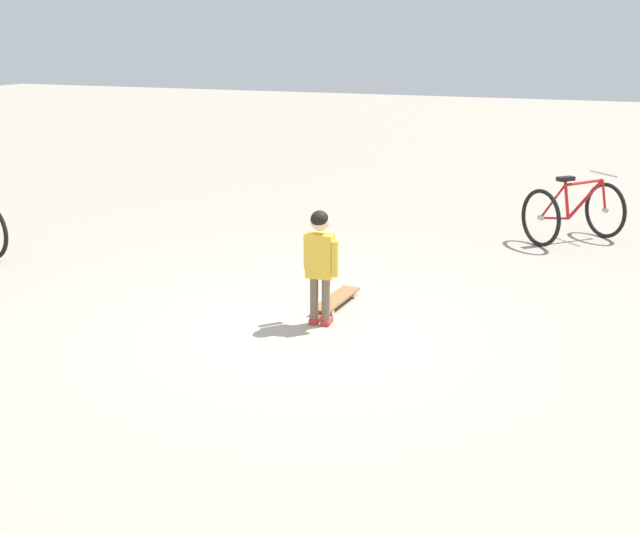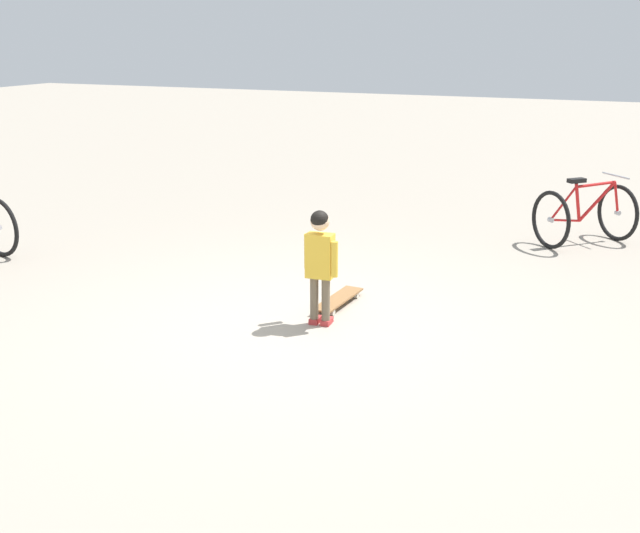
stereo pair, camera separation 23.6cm
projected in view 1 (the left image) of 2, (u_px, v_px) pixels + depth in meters
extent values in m
plane|color=#9E9384|center=(302.00, 329.00, 6.80)|extent=(50.00, 50.00, 0.00)
cylinder|color=brown|center=(314.00, 299.00, 6.86)|extent=(0.08, 0.08, 0.42)
cube|color=#B73333|center=(315.00, 320.00, 6.95)|extent=(0.15, 0.09, 0.05)
cylinder|color=brown|center=(326.00, 300.00, 6.82)|extent=(0.08, 0.08, 0.42)
cube|color=#B73333|center=(327.00, 321.00, 6.92)|extent=(0.15, 0.09, 0.05)
cube|color=gold|center=(320.00, 256.00, 6.72)|extent=(0.15, 0.25, 0.40)
cylinder|color=gold|center=(307.00, 251.00, 6.85)|extent=(0.06, 0.06, 0.32)
cylinder|color=gold|center=(335.00, 259.00, 6.62)|extent=(0.06, 0.06, 0.32)
sphere|color=beige|center=(320.00, 221.00, 6.62)|extent=(0.17, 0.17, 0.17)
sphere|color=black|center=(320.00, 220.00, 6.61)|extent=(0.16, 0.16, 0.16)
cube|color=olive|center=(336.00, 299.00, 7.37)|extent=(0.78, 0.25, 0.02)
cube|color=#B7B7BC|center=(347.00, 292.00, 7.61)|extent=(0.04, 0.11, 0.02)
cube|color=#B7B7BC|center=(325.00, 309.00, 7.15)|extent=(0.04, 0.11, 0.02)
cylinder|color=beige|center=(340.00, 293.00, 7.65)|extent=(0.06, 0.03, 0.06)
cylinder|color=beige|center=(354.00, 295.00, 7.59)|extent=(0.06, 0.03, 0.06)
cylinder|color=beige|center=(317.00, 310.00, 7.18)|extent=(0.06, 0.03, 0.06)
cylinder|color=beige|center=(332.00, 312.00, 7.12)|extent=(0.06, 0.03, 0.06)
torus|color=black|center=(605.00, 210.00, 9.70)|extent=(0.54, 0.53, 0.71)
torus|color=black|center=(541.00, 218.00, 9.31)|extent=(0.54, 0.53, 0.71)
cylinder|color=#B7B7BC|center=(605.00, 210.00, 9.70)|extent=(0.08, 0.08, 0.06)
cylinder|color=#B7B7BC|center=(541.00, 218.00, 9.31)|extent=(0.08, 0.08, 0.06)
cylinder|color=red|center=(585.00, 199.00, 9.52)|extent=(0.39, 0.40, 0.48)
cylinder|color=red|center=(584.00, 183.00, 9.43)|extent=(0.44, 0.45, 0.06)
cylinder|color=red|center=(567.00, 200.00, 9.40)|extent=(0.13, 0.13, 0.48)
cylinder|color=red|center=(554.00, 218.00, 9.40)|extent=(0.32, 0.33, 0.08)
cylinder|color=red|center=(553.00, 202.00, 9.32)|extent=(0.26, 0.27, 0.40)
cylinder|color=red|center=(604.00, 195.00, 9.62)|extent=(0.11, 0.12, 0.41)
cube|color=black|center=(566.00, 179.00, 9.30)|extent=(0.22, 0.23, 0.05)
cylinder|color=#B7B7BC|center=(603.00, 174.00, 9.52)|extent=(0.35, 0.34, 0.02)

